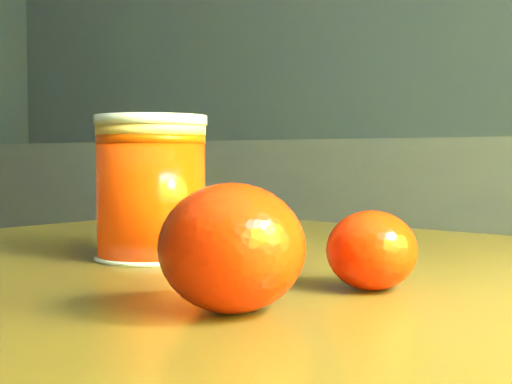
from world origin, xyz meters
The scene contains 4 objects.
kitchen_counter centered at (0.00, 1.45, 0.45)m, with size 3.15×0.60×0.90m, color #55555A.
juice_glass centered at (0.65, 0.08, 0.84)m, with size 0.09×0.09×0.11m.
orange_front centered at (0.82, -0.03, 0.81)m, with size 0.08×0.08×0.07m, color #F82904.
orange_back centered at (0.85, 0.06, 0.80)m, with size 0.06×0.06×0.05m, color #F82904.
Camera 1 is at (1.04, -0.33, 0.86)m, focal length 50.00 mm.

